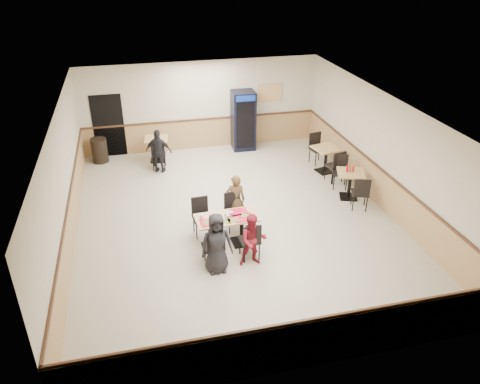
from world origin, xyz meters
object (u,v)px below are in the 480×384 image
object	(u,v)px
side_table_far	(326,156)
trash_bin	(100,150)
side_table_near	(350,181)
diner_man_opposite	(235,200)
back_table	(157,146)
diner_woman_left	(217,243)
lone_diner	(159,151)
pepsi_cooler	(243,120)
diner_woman_right	(253,240)
main_table	(227,226)

from	to	relation	value
side_table_far	trash_bin	xyz separation A→B (m)	(-6.84, 2.44, -0.14)
side_table_near	side_table_far	xyz separation A→B (m)	(0.01, 1.74, 0.02)
diner_man_opposite	back_table	world-z (taller)	diner_man_opposite
diner_woman_left	lone_diner	size ratio (longest dim) A/B	1.01
lone_diner	pepsi_cooler	world-z (taller)	pepsi_cooler
diner_woman_left	back_table	world-z (taller)	diner_woman_left
diner_woman_right	back_table	size ratio (longest dim) A/B	1.53
side_table_near	back_table	xyz separation A→B (m)	(-5.00, 3.83, -0.00)
side_table_near	pepsi_cooler	xyz separation A→B (m)	(-2.01, 4.22, 0.49)
back_table	diner_woman_right	bearing A→B (deg)	-75.61
main_table	pepsi_cooler	bearing A→B (deg)	69.42
diner_woman_left	back_table	distance (m)	6.27
diner_man_opposite	side_table_far	size ratio (longest dim) A/B	1.54
diner_woman_left	pepsi_cooler	world-z (taller)	pepsi_cooler
diner_woman_left	trash_bin	xyz separation A→B (m)	(-2.59, 6.57, -0.30)
main_table	diner_woman_left	bearing A→B (deg)	-117.90
main_table	trash_bin	xyz separation A→B (m)	(-3.01, 5.67, -0.11)
lone_diner	side_table_near	bearing A→B (deg)	169.89
main_table	diner_man_opposite	distance (m)	1.00
lone_diner	pepsi_cooler	xyz separation A→B (m)	(2.99, 1.28, 0.32)
back_table	lone_diner	bearing A→B (deg)	-90.00
side_table_far	pepsi_cooler	xyz separation A→B (m)	(-2.02, 2.48, 0.47)
lone_diner	side_table_far	distance (m)	5.16
diner_woman_left	lone_diner	bearing A→B (deg)	97.28
main_table	trash_bin	distance (m)	6.42
side_table_near	pepsi_cooler	size ratio (longest dim) A/B	0.46
side_table_far	diner_man_opposite	bearing A→B (deg)	-145.59
lone_diner	trash_bin	world-z (taller)	lone_diner
lone_diner	side_table_far	size ratio (longest dim) A/B	1.56
lone_diner	trash_bin	size ratio (longest dim) A/B	1.73
diner_man_opposite	lone_diner	size ratio (longest dim) A/B	0.98
pepsi_cooler	trash_bin	world-z (taller)	pepsi_cooler
pepsi_cooler	side_table_far	bearing A→B (deg)	-48.78
main_table	back_table	world-z (taller)	back_table
diner_man_opposite	pepsi_cooler	world-z (taller)	pepsi_cooler
back_table	side_table_far	bearing A→B (deg)	-22.62
main_table	trash_bin	bearing A→B (deg)	114.93
pepsi_cooler	trash_bin	xyz separation A→B (m)	(-4.82, -0.04, -0.61)
side_table_near	pepsi_cooler	world-z (taller)	pepsi_cooler
lone_diner	back_table	size ratio (longest dim) A/B	1.70
main_table	side_table_far	world-z (taller)	side_table_far
main_table	lone_diner	bearing A→B (deg)	101.90
main_table	back_table	size ratio (longest dim) A/B	1.81
lone_diner	side_table_far	world-z (taller)	lone_diner
main_table	diner_woman_right	xyz separation A→B (m)	(0.40, -0.85, 0.11)
diner_woman_right	diner_man_opposite	world-z (taller)	diner_man_opposite
diner_woman_left	side_table_near	bearing A→B (deg)	28.59
lone_diner	side_table_near	world-z (taller)	lone_diner
diner_woman_right	diner_man_opposite	size ratio (longest dim) A/B	0.92
lone_diner	diner_man_opposite	bearing A→B (deg)	134.60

